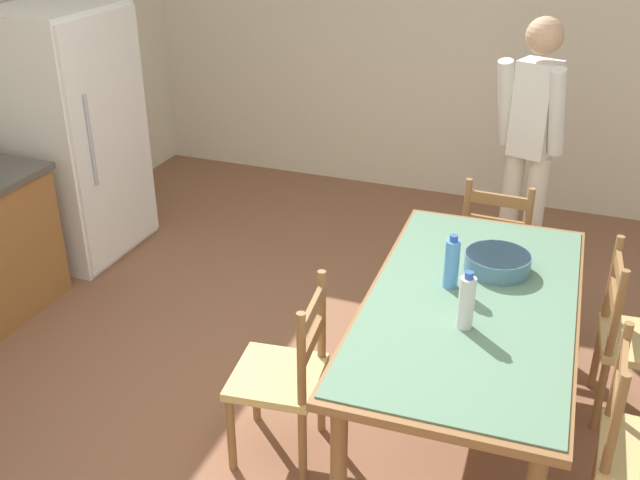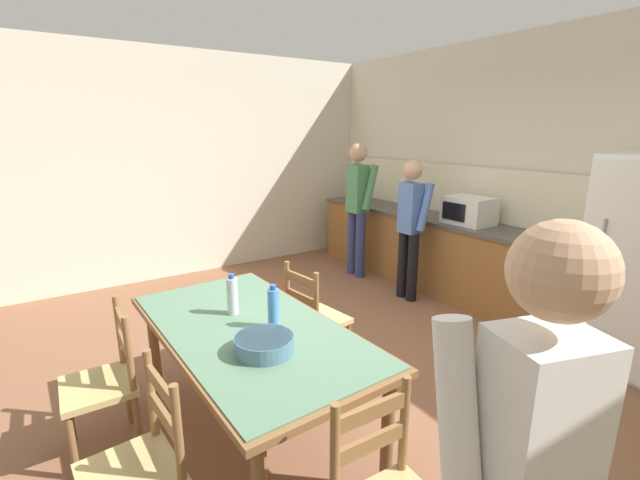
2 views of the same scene
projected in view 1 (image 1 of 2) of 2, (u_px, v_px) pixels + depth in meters
ground_plane at (296, 421)px, 3.82m from camera, size 8.32×8.32×0.00m
wall_right at (451, 20)px, 5.89m from camera, size 0.12×5.20×2.90m
refrigerator at (71, 135)px, 5.18m from camera, size 0.86×0.73×1.74m
dining_table at (470, 315)px, 3.46m from camera, size 1.88×1.01×0.76m
bottle_near_centre at (466, 302)px, 3.17m from camera, size 0.07×0.07×0.27m
bottle_off_centre at (452, 263)px, 3.48m from camera, size 0.07×0.07×0.27m
serving_bowl at (497, 261)px, 3.65m from camera, size 0.32×0.32×0.09m
chair_side_far_left at (284, 375)px, 3.44m from camera, size 0.47×0.45×0.91m
chair_side_near_right at (635, 340)px, 3.70m from camera, size 0.45×0.43×0.91m
chair_head_end at (496, 247)px, 4.60m from camera, size 0.42×0.44×0.91m
person_by_table at (531, 138)px, 4.79m from camera, size 0.38×0.49×1.73m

